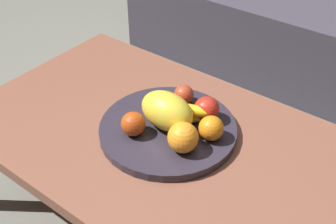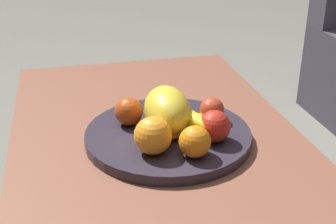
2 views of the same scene
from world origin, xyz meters
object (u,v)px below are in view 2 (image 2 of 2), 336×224
object	(u,v)px
melon_large_front	(167,110)
apple_front	(212,110)
coffee_table	(161,159)
fruit_bowl	(168,136)
orange_left	(195,142)
apple_left	(214,126)
orange_front	(153,136)
banana_bunch	(188,122)
apple_right	(129,112)

from	to	relation	value
melon_large_front	apple_front	size ratio (longest dim) A/B	2.71
coffee_table	fruit_bowl	world-z (taller)	fruit_bowl
coffee_table	orange_left	bearing A→B (deg)	24.92
fruit_bowl	orange_left	world-z (taller)	orange_left
apple_left	apple_front	bearing A→B (deg)	164.77
orange_front	apple_front	world-z (taller)	orange_front
orange_front	apple_left	distance (m)	0.15
melon_large_front	orange_left	world-z (taller)	melon_large_front
orange_front	banana_bunch	size ratio (longest dim) A/B	0.51
orange_front	apple_front	distance (m)	0.21
apple_front	apple_right	size ratio (longest dim) A/B	0.88
melon_large_front	coffee_table	bearing A→B (deg)	-46.37
fruit_bowl	orange_left	distance (m)	0.14
coffee_table	melon_large_front	distance (m)	0.12
coffee_table	apple_left	bearing A→B (deg)	64.17
fruit_bowl	apple_left	world-z (taller)	apple_left
apple_front	apple_left	distance (m)	0.10
orange_left	banana_bunch	xyz separation A→B (m)	(-0.10, 0.01, -0.00)
orange_left	apple_front	bearing A→B (deg)	150.13
apple_right	apple_front	bearing A→B (deg)	82.30
coffee_table	banana_bunch	xyz separation A→B (m)	(0.01, 0.06, 0.10)
coffee_table	apple_left	size ratio (longest dim) A/B	16.34
apple_front	banana_bunch	world-z (taller)	same
melon_large_front	apple_right	bearing A→B (deg)	-123.15
orange_front	banana_bunch	xyz separation A→B (m)	(-0.07, 0.10, -0.01)
orange_left	fruit_bowl	bearing A→B (deg)	-166.82
coffee_table	orange_left	size ratio (longest dim) A/B	17.45
orange_front	banana_bunch	bearing A→B (deg)	124.52
coffee_table	fruit_bowl	bearing A→B (deg)	127.03
melon_large_front	banana_bunch	world-z (taller)	melon_large_front
melon_large_front	orange_left	distance (m)	0.13
orange_front	apple_right	bearing A→B (deg)	-168.53
apple_left	apple_right	bearing A→B (deg)	-125.92
melon_large_front	fruit_bowl	bearing A→B (deg)	34.54
melon_large_front	orange_front	distance (m)	0.11
orange_front	orange_left	world-z (taller)	orange_front
coffee_table	apple_left	xyz separation A→B (m)	(0.05, 0.11, 0.10)
melon_large_front	orange_left	size ratio (longest dim) A/B	2.37
coffee_table	apple_right	xyz separation A→B (m)	(-0.07, -0.06, 0.10)
apple_front	banana_bunch	bearing A→B (deg)	-54.90
fruit_bowl	melon_large_front	distance (m)	0.07
apple_left	banana_bunch	distance (m)	0.07
orange_front	orange_left	distance (m)	0.09
orange_left	apple_left	world-z (taller)	apple_left
melon_large_front	apple_right	world-z (taller)	melon_large_front
orange_left	apple_left	xyz separation A→B (m)	(-0.05, 0.06, 0.00)
orange_left	apple_front	distance (m)	0.18
apple_front	apple_right	world-z (taller)	apple_right
orange_left	apple_left	bearing A→B (deg)	131.65
orange_front	orange_left	bearing A→B (deg)	67.63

